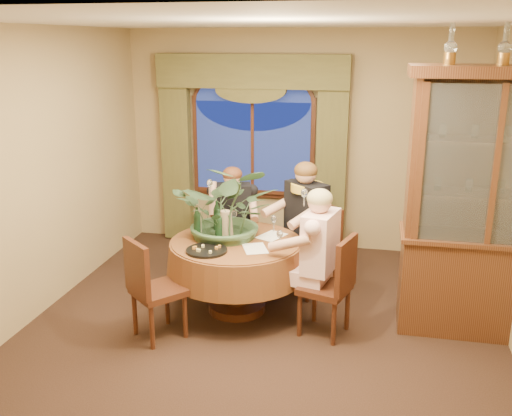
% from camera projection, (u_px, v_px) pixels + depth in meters
% --- Properties ---
extents(floor, '(5.00, 5.00, 0.00)m').
position_uv_depth(floor, '(260.00, 332.00, 5.39)').
color(floor, black).
rests_on(floor, ground).
extents(wall_back, '(4.50, 0.00, 4.50)m').
position_uv_depth(wall_back, '(299.00, 141.00, 7.34)').
color(wall_back, '#957D53').
rests_on(wall_back, ground).
extents(ceiling, '(5.00, 5.00, 0.00)m').
position_uv_depth(ceiling, '(261.00, 21.00, 4.60)').
color(ceiling, white).
rests_on(ceiling, wall_back).
extents(window, '(1.62, 0.10, 1.32)m').
position_uv_depth(window, '(253.00, 148.00, 7.42)').
color(window, navy).
rests_on(window, wall_back).
extents(arched_transom, '(1.60, 0.06, 0.44)m').
position_uv_depth(arched_transom, '(253.00, 87.00, 7.20)').
color(arched_transom, navy).
rests_on(arched_transom, wall_back).
extents(drapery_left, '(0.38, 0.14, 2.32)m').
position_uv_depth(drapery_left, '(177.00, 155.00, 7.61)').
color(drapery_left, '#494723').
rests_on(drapery_left, floor).
extents(drapery_right, '(0.38, 0.14, 2.32)m').
position_uv_depth(drapery_right, '(331.00, 161.00, 7.20)').
color(drapery_right, '#494723').
rests_on(drapery_right, floor).
extents(swag_valance, '(2.45, 0.16, 0.42)m').
position_uv_depth(swag_valance, '(251.00, 71.00, 7.07)').
color(swag_valance, '#494723').
rests_on(swag_valance, wall_back).
extents(dining_table, '(1.49, 1.49, 0.75)m').
position_uv_depth(dining_table, '(237.00, 276.00, 5.74)').
color(dining_table, maroon).
rests_on(dining_table, floor).
extents(china_cabinet, '(1.51, 0.59, 2.46)m').
position_uv_depth(china_cabinet, '(486.00, 206.00, 5.11)').
color(china_cabinet, '#3E1F10').
rests_on(china_cabinet, floor).
extents(oil_lamp_left, '(0.11, 0.11, 0.34)m').
position_uv_depth(oil_lamp_left, '(451.00, 44.00, 4.79)').
color(oil_lamp_left, '#A5722D').
rests_on(oil_lamp_left, china_cabinet).
extents(oil_lamp_center, '(0.11, 0.11, 0.34)m').
position_uv_depth(oil_lamp_center, '(505.00, 44.00, 4.71)').
color(oil_lamp_center, '#A5722D').
rests_on(oil_lamp_center, china_cabinet).
extents(chair_right, '(0.53, 0.53, 0.96)m').
position_uv_depth(chair_right, '(325.00, 286.00, 5.26)').
color(chair_right, black).
rests_on(chair_right, floor).
extents(chair_back_right, '(0.59, 0.59, 0.96)m').
position_uv_depth(chair_back_right, '(313.00, 251.00, 6.10)').
color(chair_back_right, black).
rests_on(chair_back_right, floor).
extents(chair_back, '(0.53, 0.53, 0.96)m').
position_uv_depth(chair_back, '(230.00, 236.00, 6.59)').
color(chair_back, black).
rests_on(chair_back, floor).
extents(chair_front_left, '(0.59, 0.59, 0.96)m').
position_uv_depth(chair_front_left, '(158.00, 288.00, 5.20)').
color(chair_front_left, black).
rests_on(chair_front_left, floor).
extents(person_pink, '(0.55, 0.58, 1.38)m').
position_uv_depth(person_pink, '(320.00, 260.00, 5.29)').
color(person_pink, '#F6C7C4').
rests_on(person_pink, floor).
extents(person_back, '(0.57, 0.54, 1.30)m').
position_uv_depth(person_back, '(233.00, 222.00, 6.55)').
color(person_back, black).
rests_on(person_back, floor).
extents(person_scarf, '(0.70, 0.70, 1.44)m').
position_uv_depth(person_scarf, '(306.00, 227.00, 6.14)').
color(person_scarf, black).
rests_on(person_scarf, floor).
extents(stoneware_vase, '(0.15, 0.15, 0.27)m').
position_uv_depth(stoneware_vase, '(226.00, 224.00, 5.70)').
color(stoneware_vase, '#94795A').
rests_on(stoneware_vase, dining_table).
extents(centerpiece_plant, '(1.05, 1.16, 0.91)m').
position_uv_depth(centerpiece_plant, '(229.00, 173.00, 5.58)').
color(centerpiece_plant, '#355333').
rests_on(centerpiece_plant, dining_table).
extents(olive_bowl, '(0.17, 0.17, 0.05)m').
position_uv_depth(olive_bowl, '(238.00, 240.00, 5.57)').
color(olive_bowl, '#525F35').
rests_on(olive_bowl, dining_table).
extents(cheese_platter, '(0.39, 0.39, 0.02)m').
position_uv_depth(cheese_platter, '(207.00, 250.00, 5.34)').
color(cheese_platter, black).
rests_on(cheese_platter, dining_table).
extents(wine_bottle_0, '(0.07, 0.07, 0.33)m').
position_uv_depth(wine_bottle_0, '(217.00, 217.00, 5.85)').
color(wine_bottle_0, black).
rests_on(wine_bottle_0, dining_table).
extents(wine_bottle_1, '(0.07, 0.07, 0.33)m').
position_uv_depth(wine_bottle_1, '(198.00, 220.00, 5.74)').
color(wine_bottle_1, tan).
rests_on(wine_bottle_1, dining_table).
extents(wine_bottle_2, '(0.07, 0.07, 0.33)m').
position_uv_depth(wine_bottle_2, '(219.00, 226.00, 5.55)').
color(wine_bottle_2, black).
rests_on(wine_bottle_2, dining_table).
extents(wine_bottle_3, '(0.07, 0.07, 0.33)m').
position_uv_depth(wine_bottle_3, '(197.00, 223.00, 5.63)').
color(wine_bottle_3, black).
rests_on(wine_bottle_3, dining_table).
extents(tasting_paper_0, '(0.31, 0.36, 0.00)m').
position_uv_depth(tasting_paper_0, '(255.00, 249.00, 5.41)').
color(tasting_paper_0, white).
rests_on(tasting_paper_0, dining_table).
extents(tasting_paper_1, '(0.32, 0.36, 0.00)m').
position_uv_depth(tasting_paper_1, '(272.00, 236.00, 5.76)').
color(tasting_paper_1, white).
rests_on(tasting_paper_1, dining_table).
extents(wine_glass_person_pink, '(0.07, 0.07, 0.18)m').
position_uv_depth(wine_glass_person_pink, '(280.00, 239.00, 5.42)').
color(wine_glass_person_pink, silver).
rests_on(wine_glass_person_pink, dining_table).
extents(wine_glass_person_back, '(0.07, 0.07, 0.18)m').
position_uv_depth(wine_glass_person_back, '(234.00, 218.00, 6.05)').
color(wine_glass_person_back, silver).
rests_on(wine_glass_person_back, dining_table).
extents(wine_glass_person_scarf, '(0.07, 0.07, 0.18)m').
position_uv_depth(wine_glass_person_scarf, '(274.00, 224.00, 5.87)').
color(wine_glass_person_scarf, silver).
rests_on(wine_glass_person_scarf, dining_table).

